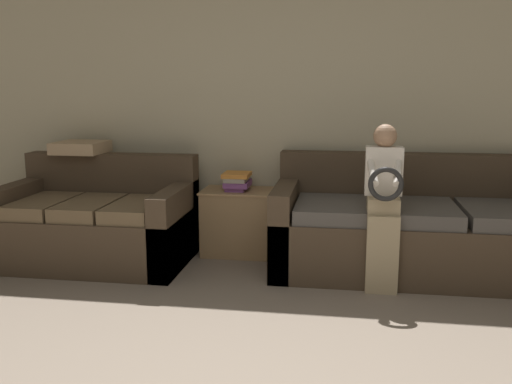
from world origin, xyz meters
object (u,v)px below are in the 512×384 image
at_px(throw_pillow, 81,147).
at_px(side_shelf, 238,221).
at_px(couch_main, 414,231).
at_px(book_stack, 237,181).
at_px(child_left_seated, 383,198).
at_px(couch_side, 98,224).

bearing_deg(throw_pillow, side_shelf, 2.09).
bearing_deg(couch_main, throw_pillow, 176.08).
bearing_deg(book_stack, side_shelf, 65.92).
height_order(couch_main, child_left_seated, child_left_seated).
height_order(couch_main, couch_side, couch_main).
bearing_deg(side_shelf, book_stack, -114.08).
relative_size(child_left_seated, throw_pillow, 2.86).
bearing_deg(couch_main, child_left_seated, -123.25).
bearing_deg(throw_pillow, book_stack, 1.97).
bearing_deg(couch_main, side_shelf, 170.44).
height_order(couch_side, side_shelf, couch_side).
xyz_separation_m(couch_main, side_shelf, (-1.47, 0.25, -0.04)).
relative_size(couch_main, side_shelf, 3.63).
relative_size(couch_main, book_stack, 6.94).
distance_m(couch_main, throw_pillow, 2.93).
bearing_deg(side_shelf, throw_pillow, -177.91).
bearing_deg(book_stack, throw_pillow, -178.03).
bearing_deg(couch_main, book_stack, 170.56).
xyz_separation_m(couch_main, book_stack, (-1.47, 0.24, 0.32)).
height_order(child_left_seated, book_stack, child_left_seated).
height_order(book_stack, throw_pillow, throw_pillow).
bearing_deg(couch_main, couch_side, -176.90).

